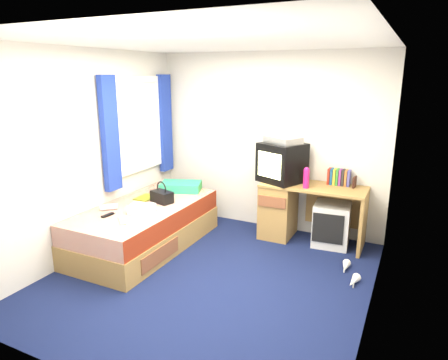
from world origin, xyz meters
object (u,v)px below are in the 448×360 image
at_px(pink_water_bottle, 306,179).
at_px(towel, 142,209).
at_px(pillow, 181,187).
at_px(remote_control, 108,215).
at_px(desk, 292,208).
at_px(colour_swatch_fan, 122,221).
at_px(magazine, 146,197).
at_px(crt_tv, 282,163).
at_px(water_bottle, 109,207).
at_px(vcr, 283,140).
at_px(aerosol_can, 306,178).
at_px(white_heels, 349,274).
at_px(handbag, 162,196).
at_px(bed, 145,226).
at_px(storage_cube, 331,224).
at_px(picture_frame, 355,182).

height_order(pink_water_bottle, towel, pink_water_bottle).
xyz_separation_m(pillow, remote_control, (-0.21, -1.23, -0.05)).
relative_size(desk, colour_swatch_fan, 5.91).
distance_m(pink_water_bottle, magazine, 2.07).
height_order(crt_tv, water_bottle, crt_tv).
xyz_separation_m(vcr, pink_water_bottle, (0.37, -0.17, -0.43)).
bearing_deg(aerosol_can, white_heels, -46.85).
xyz_separation_m(pillow, handbag, (0.06, -0.55, 0.02)).
height_order(handbag, remote_control, handbag).
height_order(towel, white_heels, towel).
distance_m(vcr, white_heels, 1.81).
bearing_deg(handbag, bed, -103.13).
height_order(pillow, remote_control, pillow).
bearing_deg(white_heels, aerosol_can, 133.15).
height_order(bed, remote_control, remote_control).
distance_m(handbag, magazine, 0.30).
bearing_deg(magazine, storage_cube, 20.12).
distance_m(crt_tv, picture_frame, 0.93).
distance_m(crt_tv, pink_water_bottle, 0.43).
xyz_separation_m(aerosol_can, white_heels, (0.71, -0.76, -0.80)).
distance_m(vcr, picture_frame, 1.02).
bearing_deg(pillow, desk, 12.82).
height_order(storage_cube, towel, towel).
bearing_deg(crt_tv, magazine, -128.37).
bearing_deg(handbag, storage_cube, 41.69).
xyz_separation_m(vcr, remote_control, (-1.54, -1.58, -0.74)).
relative_size(aerosol_can, remote_control, 1.11).
distance_m(vcr, handbag, 1.69).
xyz_separation_m(handbag, towel, (0.00, -0.42, -0.03)).
relative_size(desk, vcr, 3.03).
height_order(crt_tv, white_heels, crt_tv).
height_order(desk, pink_water_bottle, pink_water_bottle).
distance_m(desk, aerosol_can, 0.47).
height_order(picture_frame, pink_water_bottle, pink_water_bottle).
distance_m(pillow, towel, 0.97).
distance_m(storage_cube, remote_control, 2.74).
relative_size(storage_cube, remote_control, 3.39).
xyz_separation_m(colour_swatch_fan, remote_control, (-0.27, 0.08, 0.00)).
bearing_deg(vcr, aerosol_can, 24.33).
bearing_deg(crt_tv, water_bottle, -116.32).
distance_m(magazine, colour_swatch_fan, 0.87).
bearing_deg(white_heels, vcr, 142.94).
distance_m(desk, crt_tv, 0.62).
relative_size(pink_water_bottle, magazine, 0.83).
distance_m(storage_cube, water_bottle, 2.75).
height_order(storage_cube, picture_frame, picture_frame).
distance_m(bed, desk, 1.90).
bearing_deg(bed, pink_water_bottle, 27.74).
relative_size(aerosol_can, towel, 0.65).
bearing_deg(aerosol_can, magazine, -156.89).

